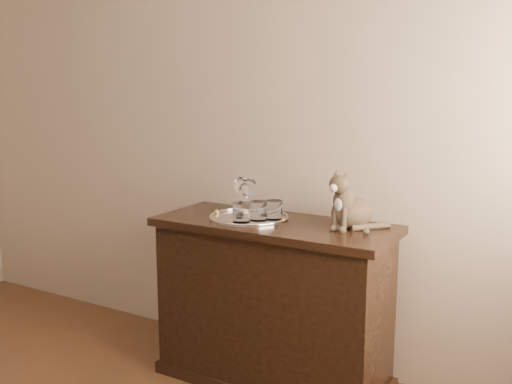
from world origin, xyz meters
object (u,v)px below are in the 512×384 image
Objects in this scene: wine_glass_d at (245,199)px; tumbler_c at (274,210)px; wine_glass_a at (241,195)px; tumbler_a at (259,211)px; cat at (352,198)px; sideboard at (274,303)px; tray at (249,218)px; wine_glass_b at (250,196)px; tumbler_b at (241,213)px.

wine_glass_d is 0.17m from tumbler_c.
wine_glass_a is 0.21m from tumbler_a.
cat is (0.43, 0.13, 0.09)m from tumbler_a.
wine_glass_a is 1.99× the size of tumbler_a.
cat is at bearing 1.83° from wine_glass_a.
wine_glass_a is at bearing 167.74° from tumbler_c.
tray reaches higher than sideboard.
tray is 2.09× the size of wine_glass_a.
wine_glass_a reaches higher than sideboard.
wine_glass_d is 1.79× the size of tumbler_a.
tumbler_c is at bearing -12.26° from wine_glass_a.
sideboard is 12.66× the size of tumbler_c.
tumbler_a is (0.11, -0.05, -0.04)m from wine_glass_d.
wine_glass_b is (-0.17, 0.06, 0.53)m from sideboard.
tray is at bearing -167.30° from tumbler_c.
wine_glass_d is 0.55m from cat.
cat reaches higher than tumbler_b.
tumbler_c is at bearing 47.82° from tumbler_a.
tray is 1.41× the size of cat.
tumbler_a is 1.02× the size of tumbler_c.
sideboard is 6.94× the size of wine_glass_d.
wine_glass_d is 1.80× the size of tumbler_b.
wine_glass_a reaches higher than tumbler_b.
wine_glass_d is at bearing -157.97° from cat.
sideboard is at bearing 5.28° from tray.
cat is (0.51, 0.10, 0.14)m from tray.
tumbler_c is (0.16, 0.01, -0.04)m from wine_glass_d.
cat is (0.37, 0.08, 0.57)m from sideboard.
tumbler_b reaches higher than tray.
wine_glass_a is 0.23m from tumbler_c.
tumbler_b is at bearing -135.24° from sideboard.
tumbler_b is at bearing -57.51° from wine_glass_a.
sideboard is 12.45× the size of tumbler_a.
wine_glass_b is 0.17m from tumbler_c.
wine_glass_a is at bearing 141.25° from tray.
tumbler_a and tumbler_b have the same top height.
tumbler_a reaches higher than tumbler_c.
wine_glass_b is at bearing -163.00° from cat.
tray is 0.10m from wine_glass_d.
wine_glass_b is 0.68× the size of cat.
tumbler_b is 0.54m from cat.
tumbler_b is (-0.05, -0.07, -0.00)m from tumbler_a.
wine_glass_d is at bearing -42.50° from wine_glass_a.
wine_glass_b is (0.06, -0.01, 0.00)m from wine_glass_a.
wine_glass_a is 0.68× the size of cat.
wine_glass_d is 0.14m from tumbler_b.
wine_glass_b reaches higher than tray.
cat is at bearing 12.75° from sideboard.
sideboard is 0.51m from tumbler_b.
tumbler_a is 0.08m from tumbler_c.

